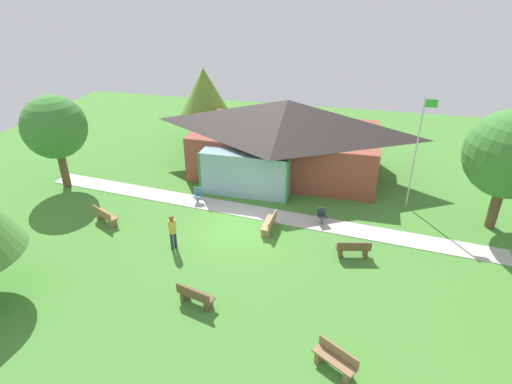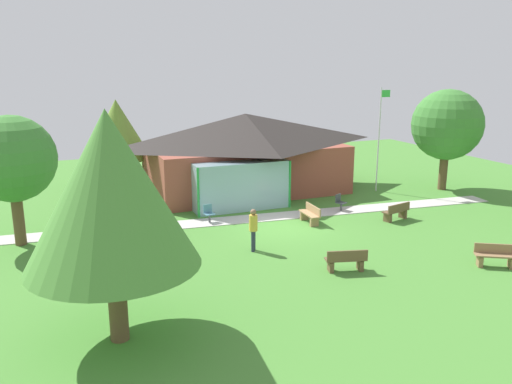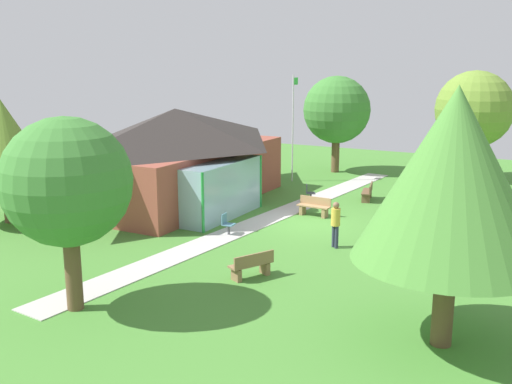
{
  "view_description": "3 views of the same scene",
  "coord_description": "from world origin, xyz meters",
  "px_view_note": "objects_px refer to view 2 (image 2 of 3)",
  "views": [
    {
      "loc": [
        4.97,
        -17.16,
        11.4
      ],
      "look_at": [
        0.21,
        2.03,
        1.06
      ],
      "focal_mm": 30.19,
      "sensor_mm": 36.0,
      "label": 1
    },
    {
      "loc": [
        -10.02,
        -20.73,
        7.35
      ],
      "look_at": [
        -0.52,
        2.41,
        1.17
      ],
      "focal_mm": 36.72,
      "sensor_mm": 36.0,
      "label": 2
    },
    {
      "loc": [
        -22.43,
        -9.7,
        6.78
      ],
      "look_at": [
        0.8,
        2.85,
        0.91
      ],
      "focal_mm": 41.51,
      "sensor_mm": 36.0,
      "label": 3
    }
  ],
  "objects_px": {
    "patio_chair_west": "(209,214)",
    "tree_east_hedge": "(447,125)",
    "pavilion": "(245,152)",
    "bench_mid_left": "(142,245)",
    "tree_west_hedge": "(12,159)",
    "tree_behind_pavilion_left": "(117,130)",
    "bench_rear_near_path": "(310,215)",
    "bench_front_center": "(346,261)",
    "bench_front_right": "(496,256)",
    "tree_lawn_corner": "(110,190)",
    "bench_mid_right": "(396,212)",
    "patio_chair_lawn_spare": "(340,203)",
    "visitor_strolling_lawn": "(253,227)",
    "flagpole": "(379,135)"
  },
  "relations": [
    {
      "from": "bench_front_right",
      "to": "tree_lawn_corner",
      "type": "relative_size",
      "value": 0.24
    },
    {
      "from": "bench_mid_left",
      "to": "tree_west_hedge",
      "type": "height_order",
      "value": "tree_west_hedge"
    },
    {
      "from": "bench_rear_near_path",
      "to": "tree_lawn_corner",
      "type": "relative_size",
      "value": 0.24
    },
    {
      "from": "bench_front_right",
      "to": "tree_west_hedge",
      "type": "distance_m",
      "value": 19.09
    },
    {
      "from": "bench_front_right",
      "to": "tree_behind_pavilion_left",
      "type": "distance_m",
      "value": 21.74
    },
    {
      "from": "bench_rear_near_path",
      "to": "patio_chair_west",
      "type": "distance_m",
      "value": 4.79
    },
    {
      "from": "tree_west_hedge",
      "to": "tree_lawn_corner",
      "type": "relative_size",
      "value": 0.86
    },
    {
      "from": "patio_chair_lawn_spare",
      "to": "tree_west_hedge",
      "type": "height_order",
      "value": "tree_west_hedge"
    },
    {
      "from": "pavilion",
      "to": "tree_lawn_corner",
      "type": "height_order",
      "value": "tree_lawn_corner"
    },
    {
      "from": "flagpole",
      "to": "tree_east_hedge",
      "type": "bearing_deg",
      "value": -16.33
    },
    {
      "from": "bench_rear_near_path",
      "to": "tree_west_hedge",
      "type": "relative_size",
      "value": 0.28
    },
    {
      "from": "bench_mid_right",
      "to": "tree_lawn_corner",
      "type": "height_order",
      "value": "tree_lawn_corner"
    },
    {
      "from": "tree_lawn_corner",
      "to": "bench_mid_right",
      "type": "bearing_deg",
      "value": 24.52
    },
    {
      "from": "bench_mid_right",
      "to": "visitor_strolling_lawn",
      "type": "distance_m",
      "value": 8.07
    },
    {
      "from": "pavilion",
      "to": "patio_chair_west",
      "type": "height_order",
      "value": "pavilion"
    },
    {
      "from": "pavilion",
      "to": "tree_lawn_corner",
      "type": "bearing_deg",
      "value": -122.72
    },
    {
      "from": "tree_lawn_corner",
      "to": "tree_behind_pavilion_left",
      "type": "bearing_deg",
      "value": 81.72
    },
    {
      "from": "bench_front_center",
      "to": "tree_lawn_corner",
      "type": "distance_m",
      "value": 9.29
    },
    {
      "from": "bench_front_right",
      "to": "pavilion",
      "type": "bearing_deg",
      "value": -41.96
    },
    {
      "from": "bench_mid_left",
      "to": "patio_chair_west",
      "type": "relative_size",
      "value": 1.79
    },
    {
      "from": "flagpole",
      "to": "tree_east_hedge",
      "type": "height_order",
      "value": "flagpole"
    },
    {
      "from": "bench_mid_right",
      "to": "bench_front_right",
      "type": "xyz_separation_m",
      "value": [
        -0.27,
        -6.27,
        0.0
      ]
    },
    {
      "from": "pavilion",
      "to": "tree_behind_pavilion_left",
      "type": "distance_m",
      "value": 7.86
    },
    {
      "from": "patio_chair_west",
      "to": "visitor_strolling_lawn",
      "type": "xyz_separation_m",
      "value": [
        0.5,
        -4.36,
        0.61
      ]
    },
    {
      "from": "pavilion",
      "to": "tree_east_hedge",
      "type": "bearing_deg",
      "value": -19.56
    },
    {
      "from": "visitor_strolling_lawn",
      "to": "tree_east_hedge",
      "type": "bearing_deg",
      "value": 144.31
    },
    {
      "from": "bench_mid_left",
      "to": "tree_east_hedge",
      "type": "distance_m",
      "value": 19.42
    },
    {
      "from": "pavilion",
      "to": "patio_chair_lawn_spare",
      "type": "relative_size",
      "value": 13.87
    },
    {
      "from": "bench_rear_near_path",
      "to": "tree_east_hedge",
      "type": "height_order",
      "value": "tree_east_hedge"
    },
    {
      "from": "bench_front_right",
      "to": "bench_rear_near_path",
      "type": "distance_m",
      "value": 8.35
    },
    {
      "from": "tree_west_hedge",
      "to": "tree_behind_pavilion_left",
      "type": "relative_size",
      "value": 1.02
    },
    {
      "from": "bench_rear_near_path",
      "to": "tree_east_hedge",
      "type": "distance_m",
      "value": 11.46
    },
    {
      "from": "pavilion",
      "to": "bench_mid_right",
      "type": "distance_m",
      "value": 9.56
    },
    {
      "from": "bench_front_right",
      "to": "tree_lawn_corner",
      "type": "bearing_deg",
      "value": 31.6
    },
    {
      "from": "bench_front_right",
      "to": "visitor_strolling_lawn",
      "type": "distance_m",
      "value": 9.16
    },
    {
      "from": "pavilion",
      "to": "bench_mid_left",
      "type": "xyz_separation_m",
      "value": [
        -7.54,
        -8.24,
        -1.95
      ]
    },
    {
      "from": "flagpole",
      "to": "patio_chair_west",
      "type": "xyz_separation_m",
      "value": [
        -11.05,
        -2.28,
        -2.89
      ]
    },
    {
      "from": "tree_west_hedge",
      "to": "patio_chair_lawn_spare",
      "type": "bearing_deg",
      "value": -2.45
    },
    {
      "from": "pavilion",
      "to": "bench_mid_left",
      "type": "distance_m",
      "value": 11.33
    },
    {
      "from": "patio_chair_lawn_spare",
      "to": "pavilion",
      "type": "bearing_deg",
      "value": -88.1
    },
    {
      "from": "bench_mid_left",
      "to": "tree_west_hedge",
      "type": "relative_size",
      "value": 0.29
    },
    {
      "from": "bench_mid_left",
      "to": "bench_front_right",
      "type": "distance_m",
      "value": 13.39
    },
    {
      "from": "visitor_strolling_lawn",
      "to": "tree_lawn_corner",
      "type": "xyz_separation_m",
      "value": [
        -5.98,
        -5.04,
        3.17
      ]
    },
    {
      "from": "bench_mid_left",
      "to": "bench_mid_right",
      "type": "height_order",
      "value": "same"
    },
    {
      "from": "tree_lawn_corner",
      "to": "bench_rear_near_path",
      "type": "bearing_deg",
      "value": 37.29
    },
    {
      "from": "patio_chair_west",
      "to": "tree_east_hedge",
      "type": "distance_m",
      "value": 15.35
    },
    {
      "from": "tree_west_hedge",
      "to": "tree_behind_pavilion_left",
      "type": "distance_m",
      "value": 10.64
    },
    {
      "from": "tree_west_hedge",
      "to": "tree_behind_pavilion_left",
      "type": "xyz_separation_m",
      "value": [
        5.39,
        9.17,
        -0.11
      ]
    },
    {
      "from": "bench_front_center",
      "to": "pavilion",
      "type": "bearing_deg",
      "value": 100.84
    },
    {
      "from": "bench_mid_left",
      "to": "tree_lawn_corner",
      "type": "height_order",
      "value": "tree_lawn_corner"
    }
  ]
}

